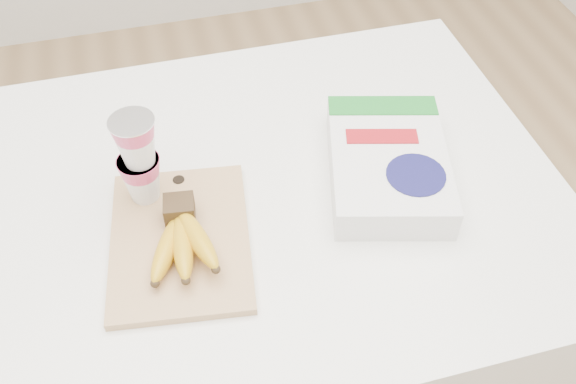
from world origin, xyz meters
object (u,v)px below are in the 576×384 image
at_px(cutting_board, 180,240).
at_px(bananas, 182,239).
at_px(yogurt_stack, 138,157).
at_px(cereal_box, 388,164).
at_px(table, 227,335).

distance_m(cutting_board, bananas, 0.04).
bearing_deg(yogurt_stack, cutting_board, -69.02).
bearing_deg(cereal_box, yogurt_stack, -171.99).
bearing_deg(table, yogurt_stack, 169.73).
height_order(cutting_board, yogurt_stack, yogurt_stack).
height_order(cutting_board, cereal_box, cereal_box).
bearing_deg(cutting_board, yogurt_stack, 118.60).
bearing_deg(bananas, yogurt_stack, 108.77).
bearing_deg(cutting_board, cereal_box, 15.90).
bearing_deg(cutting_board, table, 62.72).
relative_size(table, cereal_box, 3.72).
bearing_deg(bananas, table, 62.42).
xyz_separation_m(table, yogurt_stack, (-0.10, 0.02, 0.56)).
relative_size(table, yogurt_stack, 7.36).
bearing_deg(table, cutting_board, -124.89).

